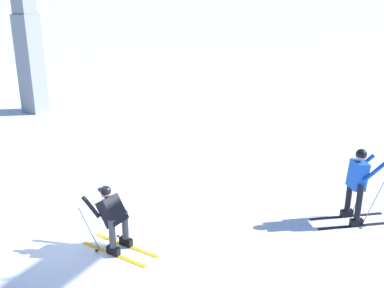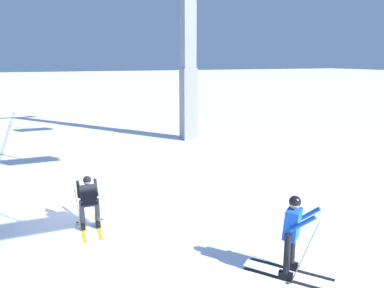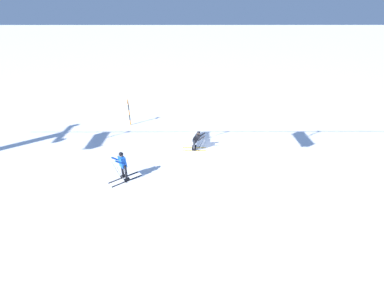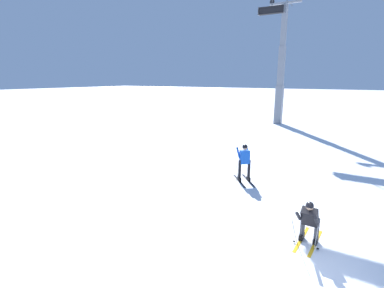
# 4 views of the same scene
# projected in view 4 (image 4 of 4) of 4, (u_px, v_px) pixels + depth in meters

# --- Properties ---
(ground_plane) EXTENTS (260.00, 260.00, 0.00)m
(ground_plane) POSITION_uv_depth(u_px,v_px,m) (300.00, 259.00, 7.53)
(ground_plane) COLOR white
(skier_carving_main) EXTENTS (1.65, 0.73, 1.45)m
(skier_carving_main) POSITION_uv_depth(u_px,v_px,m) (309.00, 220.00, 8.09)
(skier_carving_main) COLOR yellow
(skier_carving_main) RESTS_ON ground_plane
(lift_tower_far) EXTENTS (0.71, 3.05, 12.16)m
(lift_tower_far) POSITION_uv_depth(u_px,v_px,m) (281.00, 73.00, 29.04)
(lift_tower_far) COLOR gray
(lift_tower_far) RESTS_ON ground_plane
(chairlift_seat_fourth) EXTENTS (0.61, 2.22, 2.15)m
(chairlift_seat_fourth) POSITION_uv_depth(u_px,v_px,m) (271.00, 10.00, 24.12)
(chairlift_seat_fourth) COLOR black
(skier_distant_uphill) EXTENTS (1.71, 1.52, 1.76)m
(skier_distant_uphill) POSITION_uv_depth(u_px,v_px,m) (244.00, 160.00, 13.12)
(skier_distant_uphill) COLOR black
(skier_distant_uphill) RESTS_ON ground_plane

